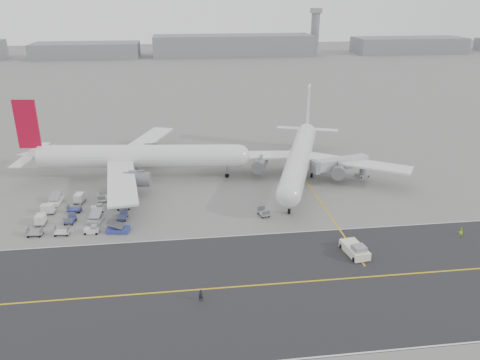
{
  "coord_description": "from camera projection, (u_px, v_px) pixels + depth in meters",
  "views": [
    {
      "loc": [
        1.6,
        -76.9,
        41.14
      ],
      "look_at": [
        13.03,
        12.0,
        5.21
      ],
      "focal_mm": 35.0,
      "sensor_mm": 36.0,
      "label": 1
    }
  ],
  "objects": [
    {
      "name": "taxiway",
      "position": [
        212.0,
        289.0,
        69.95
      ],
      "size": [
        220.0,
        59.0,
        0.03
      ],
      "color": "#2C2B2E",
      "rests_on": "ground"
    },
    {
      "name": "airliner_b",
      "position": [
        300.0,
        156.0,
        110.66
      ],
      "size": [
        49.14,
        50.05,
        17.98
      ],
      "rotation": [
        0.0,
        0.0,
        -0.34
      ],
      "color": "white",
      "rests_on": "ground"
    },
    {
      "name": "stray_dolly",
      "position": [
        264.0,
        216.0,
        92.86
      ],
      "size": [
        2.24,
        2.98,
        1.64
      ],
      "primitive_type": null,
      "rotation": [
        0.0,
        0.0,
        0.25
      ],
      "color": "silver",
      "rests_on": "ground"
    },
    {
      "name": "ground_crew_a",
      "position": [
        201.0,
        295.0,
        66.85
      ],
      "size": [
        0.7,
        0.49,
        1.82
      ],
      "primitive_type": "imported",
      "rotation": [
        0.0,
        0.0,
        -0.09
      ],
      "color": "black",
      "rests_on": "ground"
    },
    {
      "name": "horizon_buildings",
      "position": [
        219.0,
        56.0,
        328.83
      ],
      "size": [
        520.0,
        28.0,
        28.0
      ],
      "primitive_type": null,
      "color": "gray",
      "rests_on": "ground"
    },
    {
      "name": "jet_bridge",
      "position": [
        341.0,
        164.0,
        109.08
      ],
      "size": [
        15.13,
        6.34,
        5.65
      ],
      "rotation": [
        0.0,
        0.0,
        0.25
      ],
      "color": "gray",
      "rests_on": "ground"
    },
    {
      "name": "gse_cluster",
      "position": [
        85.0,
        216.0,
        92.54
      ],
      "size": [
        24.32,
        23.55,
        2.07
      ],
      "primitive_type": null,
      "rotation": [
        0.0,
        0.0,
        -0.07
      ],
      "color": "gray",
      "rests_on": "ground"
    },
    {
      "name": "airliner_a",
      "position": [
        134.0,
        156.0,
        109.82
      ],
      "size": [
        54.98,
        54.1,
        19.0
      ],
      "rotation": [
        0.0,
        0.0,
        1.45
      ],
      "color": "white",
      "rests_on": "ground"
    },
    {
      "name": "ground_crew_b",
      "position": [
        461.0,
        232.0,
        84.7
      ],
      "size": [
        0.93,
        0.78,
        1.71
      ],
      "primitive_type": "imported",
      "rotation": [
        0.0,
        0.0,
        2.97
      ],
      "color": "#CCF81D",
      "rests_on": "ground"
    },
    {
      "name": "ground",
      "position": [
        178.0,
        234.0,
        85.91
      ],
      "size": [
        700.0,
        700.0,
        0.0
      ],
      "primitive_type": "plane",
      "color": "gray",
      "rests_on": "ground"
    },
    {
      "name": "control_tower",
      "position": [
        315.0,
        30.0,
        335.67
      ],
      "size": [
        7.0,
        7.0,
        31.25
      ],
      "color": "gray",
      "rests_on": "ground"
    },
    {
      "name": "pushback_tug",
      "position": [
        355.0,
        250.0,
        78.79
      ],
      "size": [
        3.67,
        7.96,
        2.24
      ],
      "rotation": [
        0.0,
        0.0,
        0.14
      ],
      "color": "white",
      "rests_on": "ground"
    }
  ]
}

